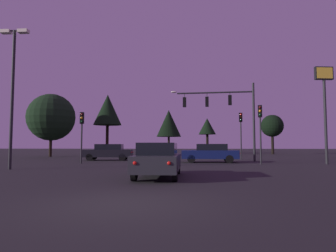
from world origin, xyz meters
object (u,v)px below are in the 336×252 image
at_px(store_sign_illuminated, 324,93).
at_px(tree_left_far, 169,123).
at_px(traffic_signal_mast_arm, 226,107).
at_px(traffic_light_median, 260,122).
at_px(car_crossing_right, 210,153).
at_px(tree_right_cluster, 108,110).
at_px(tree_behind_sign, 272,126).
at_px(car_crossing_left, 108,152).
at_px(tree_center_horizon, 51,117).
at_px(traffic_light_corner_right, 82,127).
at_px(traffic_light_corner_left, 241,127).
at_px(tree_lot_edge, 207,127).
at_px(car_nearside_lane, 158,159).
at_px(parking_lot_lamp_post, 13,81).

height_order(store_sign_illuminated, tree_left_far, store_sign_illuminated).
relative_size(traffic_signal_mast_arm, traffic_light_median, 1.69).
bearing_deg(store_sign_illuminated, traffic_light_median, -173.19).
bearing_deg(traffic_signal_mast_arm, car_crossing_right, -128.55).
xyz_separation_m(traffic_light_median, tree_right_cluster, (-16.58, 17.73, 3.22)).
bearing_deg(tree_behind_sign, car_crossing_left, -136.54).
distance_m(tree_center_horizon, tree_right_cluster, 7.75).
height_order(traffic_signal_mast_arm, tree_left_far, tree_left_far).
bearing_deg(traffic_light_corner_right, car_crossing_left, 80.94).
bearing_deg(car_crossing_right, traffic_light_corner_right, -168.24).
height_order(tree_behind_sign, tree_right_cluster, tree_right_cluster).
distance_m(traffic_light_median, car_crossing_left, 13.93).
relative_size(tree_left_far, tree_right_cluster, 0.86).
height_order(traffic_signal_mast_arm, traffic_light_corner_right, traffic_signal_mast_arm).
relative_size(traffic_signal_mast_arm, store_sign_illuminated, 1.01).
relative_size(car_crossing_right, store_sign_illuminated, 0.63).
relative_size(tree_left_far, tree_center_horizon, 0.95).
height_order(traffic_light_corner_left, tree_left_far, tree_left_far).
xyz_separation_m(car_crossing_left, tree_lot_edge, (10.75, 21.71, 3.70)).
height_order(tree_left_far, tree_lot_edge, tree_left_far).
bearing_deg(car_crossing_left, car_nearside_lane, -66.12).
height_order(traffic_light_corner_right, parking_lot_lamp_post, parking_lot_lamp_post).
bearing_deg(tree_center_horizon, car_crossing_left, -39.62).
xyz_separation_m(traffic_light_corner_right, traffic_light_median, (13.62, -0.05, 0.28)).
height_order(traffic_light_corner_right, tree_center_horizon, tree_center_horizon).
xyz_separation_m(traffic_signal_mast_arm, tree_lot_edge, (-0.13, 22.44, -0.30)).
xyz_separation_m(traffic_light_corner_left, parking_lot_lamp_post, (-15.68, -12.59, 2.01)).
height_order(traffic_light_corner_right, car_nearside_lane, traffic_light_corner_right).
xyz_separation_m(car_crossing_left, store_sign_illuminated, (17.83, -4.27, 4.59)).
bearing_deg(traffic_signal_mast_arm, traffic_light_median, -64.57).
distance_m(car_nearside_lane, tree_center_horizon, 26.89).
relative_size(traffic_light_corner_left, traffic_light_corner_right, 1.16).
bearing_deg(traffic_light_corner_left, tree_right_cluster, 147.15).
bearing_deg(tree_right_cluster, car_crossing_left, -73.83).
xyz_separation_m(tree_left_far, tree_lot_edge, (6.44, -0.01, -0.59)).
height_order(traffic_light_corner_left, tree_behind_sign, tree_behind_sign).
bearing_deg(traffic_light_median, tree_behind_sign, 72.03).
bearing_deg(traffic_light_corner_right, store_sign_illuminated, 1.68).
bearing_deg(traffic_light_median, tree_left_far, 107.80).
xyz_separation_m(traffic_light_corner_left, tree_left_far, (-8.41, 19.48, 1.83)).
xyz_separation_m(car_nearside_lane, tree_left_far, (-1.82, 35.58, 4.30)).
height_order(traffic_light_corner_right, tree_left_far, tree_left_far).
height_order(traffic_signal_mast_arm, traffic_light_corner_left, traffic_signal_mast_arm).
xyz_separation_m(store_sign_illuminated, tree_behind_sign, (2.99, 24.00, -0.95)).
distance_m(car_nearside_lane, tree_behind_sign, 36.85).
bearing_deg(traffic_light_corner_left, traffic_light_corner_right, -152.41).
distance_m(traffic_signal_mast_arm, tree_lot_edge, 22.44).
xyz_separation_m(traffic_light_corner_left, traffic_light_corner_right, (-13.49, -7.05, -0.43)).
bearing_deg(car_crossing_right, parking_lot_lamp_post, -148.09).
distance_m(car_crossing_left, tree_behind_sign, 28.92).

